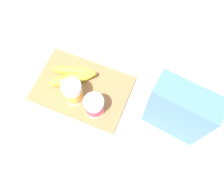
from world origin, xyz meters
TOP-DOWN VIEW (x-y plane):
  - ground_plane at (0.00, 0.00)m, footprint 2.40×2.40m
  - cutting_board at (0.00, 0.00)m, footprint 0.33×0.22m
  - cereal_box at (-0.32, -0.00)m, footprint 0.19×0.10m
  - yogurt_cup_front at (-0.08, 0.06)m, footprint 0.07×0.07m
  - yogurt_cup_back at (0.01, 0.04)m, footprint 0.06×0.06m
  - banana_bunch at (0.04, -0.02)m, footprint 0.17×0.13m

SIDE VIEW (x-z plane):
  - ground_plane at x=0.00m, z-range 0.00..0.00m
  - cutting_board at x=0.00m, z-range 0.00..0.02m
  - banana_bunch at x=0.04m, z-range 0.02..0.06m
  - yogurt_cup_front at x=-0.08m, z-range 0.02..0.10m
  - yogurt_cup_back at x=0.01m, z-range 0.02..0.11m
  - cereal_box at x=-0.32m, z-range 0.00..0.25m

